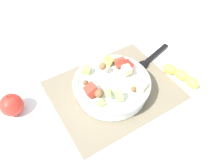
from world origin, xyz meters
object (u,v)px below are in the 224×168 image
serving_spoon (148,60)px  banana_whole (181,75)px  salad_bowl (112,85)px  whole_apple (12,105)px

serving_spoon → banana_whole: 0.14m
salad_bowl → whole_apple: 0.32m
serving_spoon → salad_bowl: bearing=15.9°
whole_apple → banana_whole: 0.57m
salad_bowl → whole_apple: salad_bowl is taller
whole_apple → banana_whole: (-0.54, 0.17, -0.02)m
salad_bowl → serving_spoon: (-0.20, -0.06, -0.03)m
banana_whole → salad_bowl: bearing=-16.7°
serving_spoon → whole_apple: 0.50m
serving_spoon → whole_apple: whole_apple is taller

